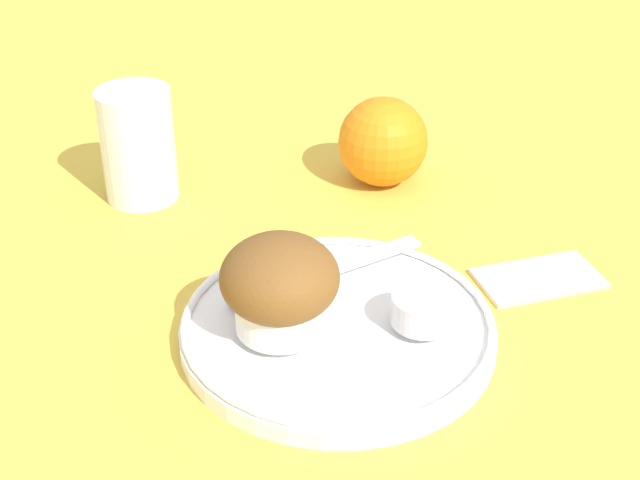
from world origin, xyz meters
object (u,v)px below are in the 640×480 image
orange_fruit (383,142)px  juice_glass (138,145)px  muffin (280,285)px  butter_knife (325,270)px

orange_fruit → juice_glass: (-0.23, 0.04, 0.01)m
orange_fruit → muffin: bearing=-125.4°
butter_knife → juice_glass: 0.24m
butter_knife → juice_glass: size_ratio=1.60×
muffin → orange_fruit: bearing=54.6°
muffin → juice_glass: 0.27m
muffin → juice_glass: bearing=104.1°
muffin → juice_glass: juice_glass is taller
muffin → orange_fruit: size_ratio=0.98×
orange_fruit → juice_glass: size_ratio=0.81×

